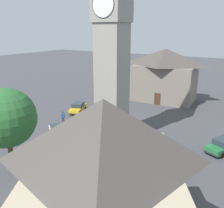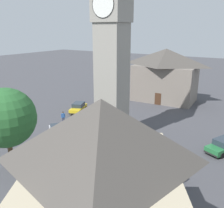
% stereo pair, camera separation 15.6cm
% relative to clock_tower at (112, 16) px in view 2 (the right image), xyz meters
% --- Properties ---
extents(ground_plane, '(200.00, 200.00, 0.00)m').
position_rel_clock_tower_xyz_m(ground_plane, '(-0.00, -0.00, -14.17)').
color(ground_plane, '#424247').
extents(clock_tower, '(4.53, 4.53, 24.15)m').
position_rel_clock_tower_xyz_m(clock_tower, '(0.00, 0.00, 0.00)').
color(clock_tower, gray).
rests_on(clock_tower, ground).
extents(car_blue_kerb, '(3.38, 4.44, 1.53)m').
position_rel_clock_tower_xyz_m(car_blue_kerb, '(8.41, -5.59, -13.41)').
color(car_blue_kerb, '#2D5BB7').
rests_on(car_blue_kerb, ground).
extents(car_silver_kerb, '(3.00, 4.46, 1.53)m').
position_rel_clock_tower_xyz_m(car_silver_kerb, '(-10.07, 5.90, -13.41)').
color(car_silver_kerb, gold).
rests_on(car_silver_kerb, ground).
extents(car_red_corner, '(4.27, 3.91, 1.53)m').
position_rel_clock_tower_xyz_m(car_red_corner, '(-6.05, -3.00, -13.41)').
color(car_red_corner, silver).
rests_on(car_red_corner, ground).
extents(car_white_side, '(3.29, 4.45, 1.53)m').
position_rel_clock_tower_xyz_m(car_white_side, '(11.93, 3.60, -13.41)').
color(car_white_side, '#236B38').
rests_on(car_white_side, ground).
extents(car_black_far, '(4.39, 3.64, 1.53)m').
position_rel_clock_tower_xyz_m(car_black_far, '(-8.12, 11.23, -13.41)').
color(car_black_far, red).
rests_on(car_black_far, ground).
extents(pedestrian, '(0.40, 0.45, 1.69)m').
position_rel_clock_tower_xyz_m(pedestrian, '(-8.79, 1.00, -13.16)').
color(pedestrian, '#2D3351').
rests_on(pedestrian, ground).
extents(tree, '(5.36, 5.36, 7.97)m').
position_rel_clock_tower_xyz_m(tree, '(-4.38, -10.80, -8.89)').
color(tree, brown).
rests_on(tree, ground).
extents(building_terrace_right, '(11.73, 7.43, 9.53)m').
position_rel_clock_tower_xyz_m(building_terrace_right, '(-0.90, 19.74, -9.31)').
color(building_terrace_right, slate).
rests_on(building_terrace_right, ground).
extents(building_corner_back, '(10.16, 10.14, 9.81)m').
position_rel_clock_tower_xyz_m(building_corner_back, '(8.43, -14.46, -9.16)').
color(building_corner_back, tan).
rests_on(building_corner_back, ground).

